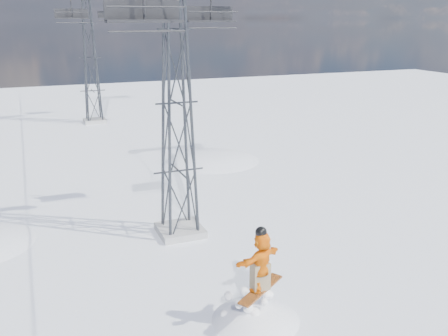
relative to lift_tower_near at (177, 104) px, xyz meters
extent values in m
sphere|color=white|center=(5.20, 10.00, -14.97)|extent=(20.00, 20.00, 20.00)
cube|color=#999999|center=(0.00, 0.00, -5.32)|extent=(1.80, 1.80, 0.30)
cube|color=#999999|center=(0.00, 25.00, -5.32)|extent=(1.80, 1.80, 0.30)
cube|color=#C6601A|center=(0.26, -7.08, -4.30)|extent=(1.75, 1.26, 0.18)
imported|color=orange|center=(0.26, -7.08, -3.39)|extent=(1.72, 1.08, 1.77)
cube|color=#7F6D4E|center=(0.26, -7.08, -3.87)|extent=(0.60, 0.53, 0.82)
sphere|color=black|center=(0.26, -7.08, -2.53)|extent=(0.33, 0.33, 0.33)
cube|color=black|center=(-2.20, -4.61, 3.09)|extent=(2.08, 0.47, 0.08)
cube|color=black|center=(-2.20, -4.38, 3.40)|extent=(2.08, 0.06, 0.57)
cylinder|color=black|center=(-2.20, -4.87, 2.83)|extent=(2.08, 0.06, 0.06)
cylinder|color=black|center=(-2.20, -4.92, 3.45)|extent=(2.08, 0.05, 0.05)
cube|color=black|center=(2.20, 2.03, 3.04)|extent=(2.12, 0.48, 0.08)
cube|color=black|center=(2.20, 2.27, 3.36)|extent=(2.12, 0.06, 0.58)
cylinder|color=black|center=(2.20, 1.77, 2.78)|extent=(2.12, 0.06, 0.06)
cylinder|color=black|center=(2.20, 1.71, 3.42)|extent=(2.12, 0.05, 0.05)
cube|color=black|center=(-2.20, 14.66, 3.16)|extent=(2.02, 0.45, 0.08)
cube|color=black|center=(-2.20, 14.89, 3.46)|extent=(2.02, 0.06, 0.56)
cylinder|color=black|center=(-2.20, 14.41, 2.91)|extent=(2.02, 0.06, 0.06)
cylinder|color=black|center=(-2.20, 14.36, 3.52)|extent=(2.02, 0.05, 0.05)
cylinder|color=black|center=(2.20, 27.17, 4.30)|extent=(0.08, 0.08, 2.17)
cube|color=black|center=(2.20, 27.17, 3.21)|extent=(1.97, 0.44, 0.08)
cube|color=black|center=(2.20, 27.38, 3.51)|extent=(1.97, 0.06, 0.54)
cylinder|color=black|center=(2.20, 26.92, 2.97)|extent=(1.97, 0.06, 0.06)
cylinder|color=black|center=(2.20, 26.87, 3.56)|extent=(1.97, 0.05, 0.05)
camera|label=1|loc=(-5.46, -18.47, 3.17)|focal=40.00mm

